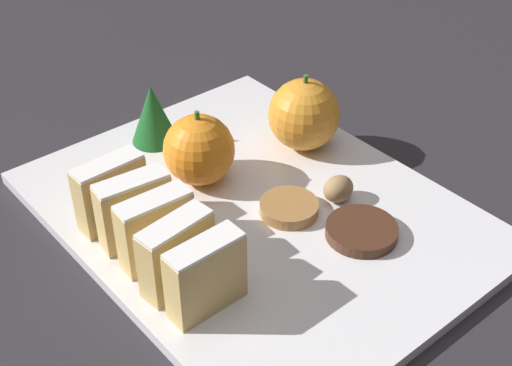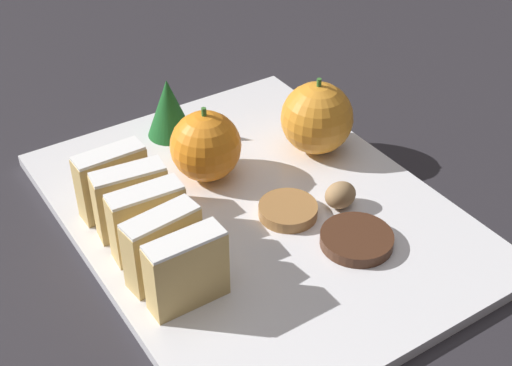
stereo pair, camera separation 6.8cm
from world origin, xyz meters
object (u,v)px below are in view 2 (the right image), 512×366
Objects in this scene: orange_near at (317,118)px; walnut at (340,195)px; orange_far at (206,146)px; chocolate_cookie at (357,239)px.

orange_near is 0.11m from walnut.
orange_far is 2.50× the size of walnut.
orange_near is 1.27× the size of chocolate_cookie.
orange_near reaches higher than orange_far.
orange_far is at bearing 125.98° from walnut.
chocolate_cookie is (-0.06, -0.15, -0.03)m from orange_near.
walnut reaches higher than chocolate_cookie.
orange_near is 0.13m from orange_far.
walnut is at bearing -113.41° from orange_near.
orange_far reaches higher than walnut.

